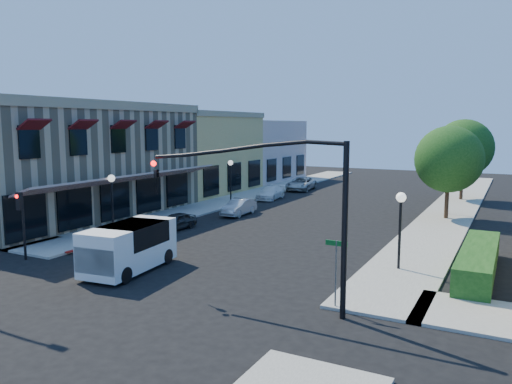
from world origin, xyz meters
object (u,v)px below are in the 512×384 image
at_px(signal_mast_arm, 286,195).
at_px(parked_car_b, 239,207).
at_px(secondary_signal, 21,213).
at_px(lamppost_left_far, 231,170).
at_px(street_tree_b, 464,148).
at_px(lamppost_right_near, 401,211).
at_px(lamppost_left_near, 112,189).
at_px(lamppost_right_far, 447,178).
at_px(parked_car_c, 270,193).
at_px(parked_car_a, 176,221).
at_px(white_van, 128,245).
at_px(street_name_sign, 336,263).
at_px(parked_car_d, 301,184).
at_px(street_tree_a, 449,159).

bearing_deg(signal_mast_arm, parked_car_b, 124.70).
relative_size(secondary_signal, lamppost_left_far, 0.93).
relative_size(street_tree_b, lamppost_right_near, 1.97).
bearing_deg(lamppost_left_near, lamppost_right_far, 43.26).
distance_m(signal_mast_arm, lamppost_left_far, 25.07).
xyz_separation_m(lamppost_right_near, parked_car_b, (-13.30, 8.89, -2.15)).
bearing_deg(parked_car_c, signal_mast_arm, -67.77).
xyz_separation_m(secondary_signal, lamppost_right_near, (16.50, 6.59, 0.42)).
xyz_separation_m(signal_mast_arm, parked_car_c, (-12.06, 23.50, -3.52)).
bearing_deg(lamppost_right_near, parked_car_c, 130.85).
height_order(lamppost_left_near, parked_car_a, lamppost_left_near).
height_order(signal_mast_arm, parked_car_b, signal_mast_arm).
bearing_deg(white_van, secondary_signal, -170.44).
distance_m(secondary_signal, lamppost_right_near, 17.77).
distance_m(signal_mast_arm, secondary_signal, 13.97).
bearing_deg(lamppost_left_far, signal_mast_arm, -55.00).
xyz_separation_m(street_tree_b, parked_car_b, (-13.60, -15.11, -3.96)).
distance_m(street_tree_b, white_van, 31.78).
height_order(lamppost_left_near, parked_car_c, lamppost_left_near).
bearing_deg(lamppost_right_far, street_name_sign, -92.63).
height_order(signal_mast_arm, lamppost_right_far, signal_mast_arm).
xyz_separation_m(street_tree_b, secondary_signal, (-16.80, -30.59, -2.23)).
height_order(street_tree_b, parked_car_c, street_tree_b).
bearing_deg(parked_car_d, secondary_signal, -99.12).
bearing_deg(street_tree_b, lamppost_right_near, -90.72).
bearing_deg(lamppost_left_far, lamppost_right_far, 6.71).
bearing_deg(secondary_signal, lamppost_right_far, 53.86).
bearing_deg(secondary_signal, white_van, 9.56).
height_order(street_tree_a, lamppost_right_near, street_tree_a).
xyz_separation_m(street_tree_b, white_van, (-11.02, -29.62, -3.33)).
bearing_deg(parked_car_a, signal_mast_arm, -34.21).
bearing_deg(white_van, parked_car_d, 97.66).
height_order(parked_car_a, parked_car_c, parked_car_c).
height_order(street_tree_a, parked_car_d, street_tree_a).
bearing_deg(parked_car_c, parked_car_d, 85.07).
relative_size(street_tree_a, lamppost_left_far, 1.82).
relative_size(street_tree_a, lamppost_right_far, 1.82).
height_order(street_tree_a, white_van, street_tree_a).
distance_m(street_name_sign, lamppost_right_near, 5.98).
xyz_separation_m(street_tree_b, parked_car_d, (-15.00, 0.00, -3.90)).
height_order(street_name_sign, parked_car_d, street_name_sign).
relative_size(lamppost_right_near, parked_car_d, 0.76).
height_order(secondary_signal, parked_car_d, secondary_signal).
distance_m(signal_mast_arm, lamppost_right_far, 22.70).
relative_size(street_tree_a, street_name_sign, 2.59).
distance_m(street_tree_a, street_tree_b, 10.01).
distance_m(street_tree_a, secondary_signal, 26.64).
distance_m(lamppost_left_near, lamppost_right_near, 17.00).
distance_m(parked_car_b, parked_car_c, 8.23).
bearing_deg(lamppost_left_near, parked_car_b, 67.39).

